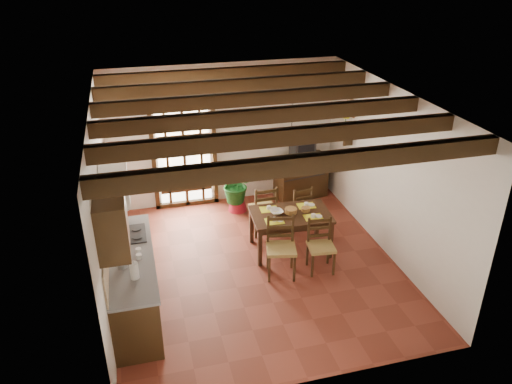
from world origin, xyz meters
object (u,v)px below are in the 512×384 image
object	(u,v)px
dining_table	(291,218)
chair_near_right	(320,255)
chair_far_right	(298,215)
sideboard	(301,177)
kitchen_counter	(133,282)
pendant_lamp	(291,134)
crt_tv	(302,148)
chair_near_left	(281,258)
potted_plant	(237,184)
chair_far_left	(263,217)

from	to	relation	value
dining_table	chair_near_right	world-z (taller)	chair_near_right
chair_far_right	sideboard	bearing A→B (deg)	-120.65
kitchen_counter	pendant_lamp	xyz separation A→B (m)	(2.64, 1.03, 1.60)
crt_tv	chair_near_left	bearing A→B (deg)	-119.47
kitchen_counter	chair_near_right	size ratio (longest dim) A/B	2.55
dining_table	sideboard	bearing A→B (deg)	69.17
chair_far_right	chair_near_right	bearing A→B (deg)	77.04
chair_near_right	kitchen_counter	bearing A→B (deg)	-169.21
chair_far_right	crt_tv	distance (m)	1.55
chair_near_right	sideboard	size ratio (longest dim) A/B	0.85
chair_near_right	pendant_lamp	xyz separation A→B (m)	(-0.29, 0.79, 1.80)
sideboard	potted_plant	xyz separation A→B (m)	(-1.41, -0.27, 0.13)
dining_table	sideboard	world-z (taller)	sideboard
potted_plant	pendant_lamp	distance (m)	2.22
pendant_lamp	potted_plant	bearing A→B (deg)	109.95
dining_table	chair_near_right	size ratio (longest dim) A/B	1.54
crt_tv	chair_far_left	bearing A→B (deg)	-137.25
chair_far_left	kitchen_counter	bearing A→B (deg)	32.40
dining_table	crt_tv	distance (m)	2.12
dining_table	crt_tv	world-z (taller)	crt_tv
kitchen_counter	chair_near_right	distance (m)	2.94
pendant_lamp	chair_far_right	bearing A→B (deg)	55.85
chair_far_right	pendant_lamp	distance (m)	1.92
pendant_lamp	chair_near_right	bearing A→B (deg)	-70.07
chair_near_right	sideboard	xyz separation A→B (m)	(0.57, 2.58, 0.17)
sideboard	kitchen_counter	bearing A→B (deg)	-150.08
dining_table	pendant_lamp	xyz separation A→B (m)	(-0.00, 0.10, 1.46)
chair_near_right	chair_far_left	distance (m)	1.49
chair_far_right	crt_tv	size ratio (longest dim) A/B	1.98
sideboard	potted_plant	size ratio (longest dim) A/B	0.52
chair_near_right	crt_tv	distance (m)	2.76
chair_far_left	chair_near_left	bearing A→B (deg)	84.36
chair_near_right	crt_tv	size ratio (longest dim) A/B	1.96
pendant_lamp	dining_table	bearing A→B (deg)	-90.00
chair_near_left	chair_near_right	distance (m)	0.65
chair_near_right	chair_far_left	bearing A→B (deg)	118.53
chair_near_left	pendant_lamp	distance (m)	1.96
crt_tv	kitchen_counter	bearing A→B (deg)	-144.79
chair_far_left	chair_far_right	size ratio (longest dim) A/B	1.08
chair_near_left	chair_far_right	xyz separation A→B (m)	(0.74, 1.29, -0.03)
crt_tv	potted_plant	distance (m)	1.52
chair_far_left	pendant_lamp	world-z (taller)	pendant_lamp
chair_far_left	pendant_lamp	distance (m)	1.89
chair_far_left	dining_table	bearing A→B (deg)	110.33
potted_plant	pendant_lamp	xyz separation A→B (m)	(0.55, -1.53, 1.51)
chair_far_right	pendant_lamp	bearing A→B (deg)	46.56
dining_table	chair_near_right	xyz separation A→B (m)	(0.29, -0.69, -0.34)
chair_far_right	crt_tv	bearing A→B (deg)	-120.74
chair_near_left	sideboard	xyz separation A→B (m)	(1.22, 2.54, 0.14)
chair_near_right	crt_tv	world-z (taller)	crt_tv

